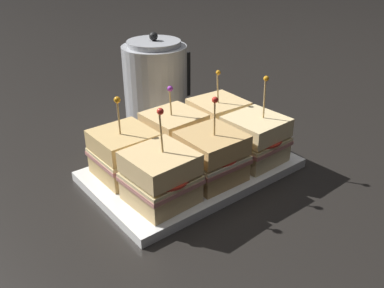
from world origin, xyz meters
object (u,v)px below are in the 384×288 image
at_px(sandwich_front_center, 211,157).
at_px(kettle_steel, 156,83).
at_px(serving_platter, 192,169).
at_px(sandwich_back_center, 174,135).
at_px(sandwich_front_left, 161,177).
at_px(sandwich_front_right, 255,139).
at_px(sandwich_back_right, 218,120).
at_px(sandwich_back_left, 124,153).

bearing_deg(sandwich_front_center, kettle_steel, 73.23).
bearing_deg(serving_platter, kettle_steel, 70.22).
xyz_separation_m(serving_platter, sandwich_back_center, (-0.00, 0.06, 0.05)).
distance_m(sandwich_front_left, sandwich_front_right, 0.23).
relative_size(serving_platter, sandwich_front_center, 2.42).
bearing_deg(sandwich_front_left, kettle_steel, 56.93).
relative_size(sandwich_front_left, sandwich_front_right, 0.96).
bearing_deg(sandwich_front_right, sandwich_back_right, 88.84).
bearing_deg(sandwich_back_center, kettle_steel, 64.78).
relative_size(sandwich_front_left, sandwich_back_left, 1.06).
xyz_separation_m(sandwich_front_left, sandwich_front_right, (0.23, 0.00, -0.00)).
distance_m(serving_platter, sandwich_front_left, 0.14).
bearing_deg(kettle_steel, sandwich_front_left, -123.07).
bearing_deg(sandwich_back_right, kettle_steel, 96.44).
xyz_separation_m(serving_platter, kettle_steel, (0.09, 0.26, 0.09)).
relative_size(serving_platter, sandwich_back_right, 2.45).
bearing_deg(serving_platter, sandwich_front_left, -152.86).
xyz_separation_m(sandwich_front_right, sandwich_back_left, (-0.23, 0.11, -0.00)).
distance_m(sandwich_front_center, kettle_steel, 0.33).
xyz_separation_m(serving_platter, sandwich_front_left, (-0.11, -0.06, 0.05)).
bearing_deg(sandwich_front_center, serving_platter, 87.85).
relative_size(serving_platter, sandwich_front_right, 2.25).
distance_m(sandwich_front_left, sandwich_back_center, 0.16).
bearing_deg(sandwich_back_center, sandwich_front_left, -133.92).
relative_size(sandwich_front_left, sandwich_front_center, 1.03).
relative_size(sandwich_front_center, sandwich_front_right, 0.93).
height_order(sandwich_front_center, sandwich_back_left, sandwich_front_center).
height_order(sandwich_back_left, sandwich_back_center, sandwich_back_left).
height_order(sandwich_back_center, kettle_steel, kettle_steel).
bearing_deg(sandwich_back_right, sandwich_back_left, 179.79).
bearing_deg(kettle_steel, sandwich_back_left, -135.94).
bearing_deg(sandwich_back_left, serving_platter, -25.72).
xyz_separation_m(sandwich_back_left, sandwich_back_center, (0.11, 0.00, 0.00)).
relative_size(serving_platter, kettle_steel, 1.76).
relative_size(serving_platter, sandwich_back_center, 2.61).
bearing_deg(sandwich_front_right, kettle_steel, 93.74).
bearing_deg(sandwich_back_right, sandwich_back_center, 178.60).
xyz_separation_m(sandwich_front_left, sandwich_front_center, (0.11, 0.00, -0.00)).
distance_m(sandwich_front_right, sandwich_back_center, 0.16).
xyz_separation_m(sandwich_back_right, kettle_steel, (-0.02, 0.20, 0.04)).
distance_m(serving_platter, kettle_steel, 0.29).
relative_size(sandwich_front_right, sandwich_back_left, 1.10).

